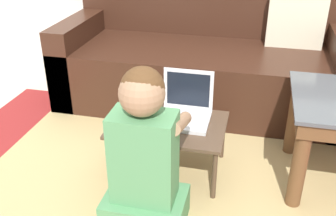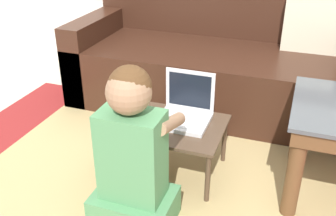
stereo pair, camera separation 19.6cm
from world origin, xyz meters
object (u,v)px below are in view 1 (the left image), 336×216
at_px(couch, 206,57).
at_px(computer_mouse, 144,117).
at_px(laptop, 185,112).
at_px(person_seated, 144,159).
at_px(laptop_desk, 168,128).

bearing_deg(couch, computer_mouse, -101.41).
relative_size(couch, laptop, 7.45).
bearing_deg(person_seated, couch, 87.46).
relative_size(couch, computer_mouse, 19.42).
xyz_separation_m(couch, laptop_desk, (-0.05, -0.91, -0.06)).
xyz_separation_m(laptop_desk, laptop, (0.07, 0.06, 0.07)).
xyz_separation_m(couch, computer_mouse, (-0.18, -0.90, -0.01)).
height_order(laptop, computer_mouse, laptop).
bearing_deg(laptop_desk, computer_mouse, 177.06).
height_order(couch, person_seated, couch).
height_order(computer_mouse, person_seated, person_seated).
xyz_separation_m(laptop, computer_mouse, (-0.20, -0.06, -0.02)).
bearing_deg(person_seated, laptop_desk, 89.17).
distance_m(laptop_desk, person_seated, 0.41).
height_order(laptop_desk, laptop, laptop).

